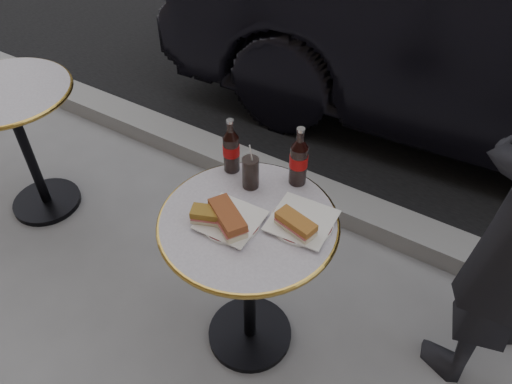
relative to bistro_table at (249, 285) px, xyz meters
The scene contains 12 objects.
ground 0.37m from the bistro_table, ahead, with size 80.00×80.00×0.00m, color gray.
curb 0.95m from the bistro_table, 90.00° to the left, with size 40.00×0.20×0.12m, color gray.
bistro_table is the anchor object (origin of this frame).
bistro_table_second 1.40m from the bistro_table, behind, with size 0.62×0.62×0.73m, color #BAB2C4, non-canonical shape.
plate_left 0.38m from the bistro_table, 134.93° to the right, with size 0.20×0.20×0.01m, color white.
plate_right 0.41m from the bistro_table, 26.65° to the left, with size 0.21×0.21×0.01m, color white.
sandwich_left_a 0.42m from the bistro_table, 139.53° to the right, with size 0.14×0.06×0.05m, color olive.
sandwich_left_b 0.41m from the bistro_table, 120.17° to the right, with size 0.17×0.08×0.06m, color brown.
sandwich_right 0.43m from the bistro_table, 11.37° to the left, with size 0.14×0.06×0.05m, color #AA682B.
cola_bottle_left 0.55m from the bistro_table, 135.54° to the left, with size 0.06×0.06×0.22m, color black, non-canonical shape.
cola_bottle_right 0.55m from the bistro_table, 79.22° to the left, with size 0.07×0.07×0.24m, color black, non-canonical shape.
cola_glass 0.46m from the bistro_table, 119.45° to the left, with size 0.06×0.06×0.13m, color black.
Camera 1 is at (0.64, -0.97, 1.95)m, focal length 35.00 mm.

